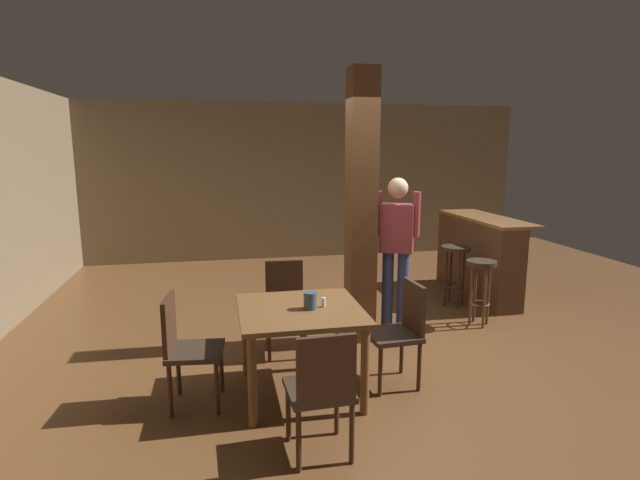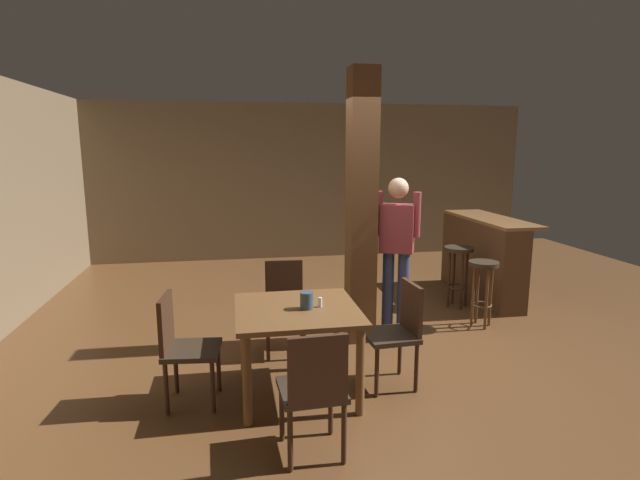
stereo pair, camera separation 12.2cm
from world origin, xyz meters
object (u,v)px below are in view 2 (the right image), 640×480
Objects in this scene: chair_east at (398,328)px; bar_stool_mid at (458,262)px; salt_shaker at (320,302)px; chair_west at (182,344)px; napkin_cup at (307,300)px; bar_counter at (482,257)px; bar_stool_near at (483,279)px; chair_south at (314,387)px; dining_table at (297,321)px; standing_person at (397,247)px; chair_north at (285,302)px.

chair_east reaches higher than bar_stool_mid.
chair_west is at bearing -179.71° from salt_shaker.
bar_counter is at bearing 40.06° from napkin_cup.
bar_counter is 1.23m from bar_stool_near.
napkin_cup is 0.08× the size of bar_counter.
bar_stool_near is at bearing 40.23° from chair_east.
bar_stool_mid is (2.24, 1.95, -0.22)m from napkin_cup.
chair_east is 0.51× the size of bar_counter.
chair_south is 0.93m from napkin_cup.
bar_stool_mid is at bearing 39.53° from dining_table.
standing_person is 2.26× the size of bar_stool_near.
napkin_cup is at bearing -167.59° from salt_shaker.
bar_stool_near is at bearing 27.67° from dining_table.
bar_stool_mid is at bearing 86.39° from bar_stool_near.
napkin_cup is at bearing -1.14° from chair_west.
chair_east is 2.40m from bar_stool_mid.
chair_west is at bearing 135.27° from chair_south.
bar_stool_mid is at bearing 42.14° from salt_shaker.
chair_north is at bearing -154.27° from bar_counter.
bar_stool_mid is (0.05, 0.72, 0.03)m from bar_stool_near.
standing_person is at bearing 43.47° from napkin_cup.
chair_east is at bearing -46.28° from chair_north.
salt_shaker is 2.88m from bar_stool_mid.
standing_person is 1.19m from bar_stool_near.
napkin_cup is 0.18× the size of bar_stool_near.
bar_stool_near is (2.20, 1.23, -0.25)m from napkin_cup.
chair_east is 1.84m from bar_stool_near.
chair_north is 1.14× the size of bar_stool_mid.
chair_west is at bearing -153.85° from standing_person.
chair_west is (-1.78, -0.02, 0.00)m from chair_east.
chair_west is 11.24× the size of salt_shaker.
standing_person is 0.99× the size of bar_counter.
napkin_cup is at bearing -136.53° from standing_person.
chair_west is (-0.91, -0.02, -0.12)m from dining_table.
salt_shaker is (0.20, 0.90, 0.28)m from chair_south.
chair_west is 0.51× the size of bar_counter.
chair_north is at bearing 45.72° from chair_west.
chair_south is 0.96m from salt_shaker.
chair_south is (-0.01, -1.83, 0.00)m from chair_north.
chair_west is 4.40m from bar_counter.
napkin_cup reaches higher than bar_stool_mid.
chair_west is 1.04m from napkin_cup.
napkin_cup is 1.74× the size of salt_shaker.
dining_table is at bearing -89.71° from chair_north.
dining_table is at bearing 153.63° from napkin_cup.
standing_person reaches higher than chair_south.
standing_person is at bearing 4.63° from chair_north.
napkin_cup is at bearing -177.09° from chair_east.
standing_person is at bearing 45.92° from salt_shaker.
chair_east is at bearing 1.26° from salt_shaker.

